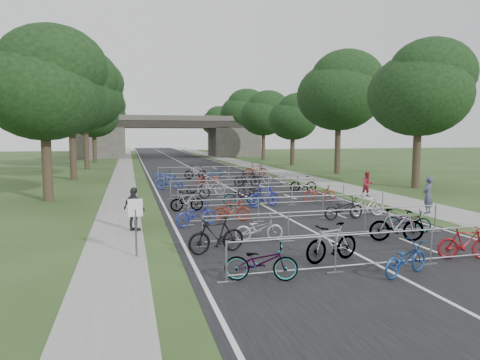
# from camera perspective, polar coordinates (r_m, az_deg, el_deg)

# --- Properties ---
(ground) EXTENTS (200.00, 200.00, 0.00)m
(ground) POSITION_cam_1_polar(r_m,az_deg,el_deg) (13.07, 18.66, -11.12)
(ground) COLOR #2C411C
(ground) RESTS_ON ground
(road) EXTENTS (11.00, 140.00, 0.01)m
(road) POSITION_cam_1_polar(r_m,az_deg,el_deg) (60.92, -8.03, 2.39)
(road) COLOR black
(road) RESTS_ON ground
(sidewalk_right) EXTENTS (3.00, 140.00, 0.01)m
(sidewalk_right) POSITION_cam_1_polar(r_m,az_deg,el_deg) (62.34, -0.70, 2.53)
(sidewalk_right) COLOR gray
(sidewalk_right) RESTS_ON ground
(sidewalk_left) EXTENTS (2.00, 140.00, 0.01)m
(sidewalk_left) POSITION_cam_1_polar(r_m,az_deg,el_deg) (60.53, -15.11, 2.22)
(sidewalk_left) COLOR gray
(sidewalk_left) RESTS_ON ground
(lane_markings) EXTENTS (0.12, 140.00, 0.00)m
(lane_markings) POSITION_cam_1_polar(r_m,az_deg,el_deg) (60.92, -8.03, 2.39)
(lane_markings) COLOR silver
(lane_markings) RESTS_ON ground
(overpass_bridge) EXTENTS (31.00, 8.00, 7.05)m
(overpass_bridge) POSITION_cam_1_polar(r_m,az_deg,el_deg) (75.73, -9.39, 5.73)
(overpass_bridge) COLOR #423F3B
(overpass_bridge) RESTS_ON ground
(park_sign) EXTENTS (0.45, 0.06, 1.83)m
(park_sign) POSITION_cam_1_polar(r_m,az_deg,el_deg) (13.64, -13.76, -4.78)
(park_sign) COLOR #4C4C51
(park_sign) RESTS_ON ground
(tree_left_0) EXTENTS (6.72, 6.72, 10.25)m
(tree_left_0) POSITION_cam_1_polar(r_m,az_deg,el_deg) (26.84, -24.55, 11.26)
(tree_left_0) COLOR #33261C
(tree_left_0) RESTS_ON ground
(tree_right_0) EXTENTS (7.17, 7.17, 10.93)m
(tree_right_0) POSITION_cam_1_polar(r_m,az_deg,el_deg) (33.25, 23.03, 10.96)
(tree_right_0) COLOR #33261C
(tree_right_0) RESTS_ON ground
(tree_left_1) EXTENTS (7.56, 7.56, 11.53)m
(tree_left_1) POSITION_cam_1_polar(r_m,az_deg,el_deg) (38.75, -21.52, 10.81)
(tree_left_1) COLOR #33261C
(tree_left_1) RESTS_ON ground
(tree_right_1) EXTENTS (8.18, 8.18, 12.47)m
(tree_right_1) POSITION_cam_1_polar(r_m,az_deg,el_deg) (43.46, 13.22, 11.28)
(tree_right_1) COLOR #33261C
(tree_right_1) RESTS_ON ground
(tree_left_2) EXTENTS (8.40, 8.40, 12.81)m
(tree_left_2) POSITION_cam_1_polar(r_m,az_deg,el_deg) (50.71, -19.92, 10.55)
(tree_left_2) COLOR #33261C
(tree_left_2) RESTS_ON ground
(tree_right_2) EXTENTS (6.16, 6.16, 9.39)m
(tree_right_2) POSITION_cam_1_polar(r_m,az_deg,el_deg) (54.23, 7.19, 8.24)
(tree_right_2) COLOR #33261C
(tree_right_2) RESTS_ON ground
(tree_left_3) EXTENTS (6.72, 6.72, 10.25)m
(tree_left_3) POSITION_cam_1_polar(r_m,az_deg,el_deg) (62.55, -18.86, 8.16)
(tree_left_3) COLOR #33261C
(tree_left_3) RESTS_ON ground
(tree_right_3) EXTENTS (7.17, 7.17, 10.93)m
(tree_right_3) POSITION_cam_1_polar(r_m,az_deg,el_deg) (65.56, 3.27, 8.74)
(tree_right_3) COLOR #33261C
(tree_right_3) RESTS_ON ground
(tree_left_4) EXTENTS (7.56, 7.56, 11.53)m
(tree_left_4) POSITION_cam_1_polar(r_m,az_deg,el_deg) (74.55, -18.21, 8.41)
(tree_left_4) COLOR #33261C
(tree_left_4) RESTS_ON ground
(tree_right_4) EXTENTS (8.18, 8.18, 12.47)m
(tree_right_4) POSITION_cam_1_polar(r_m,az_deg,el_deg) (77.10, 0.50, 9.06)
(tree_right_4) COLOR #33261C
(tree_right_4) RESTS_ON ground
(tree_left_5) EXTENTS (8.40, 8.40, 12.81)m
(tree_left_5) POSITION_cam_1_polar(r_m,az_deg,el_deg) (86.56, -17.73, 8.59)
(tree_left_5) COLOR #33261C
(tree_left_5) RESTS_ON ground
(tree_right_5) EXTENTS (6.16, 6.16, 9.39)m
(tree_right_5) POSITION_cam_1_polar(r_m,az_deg,el_deg) (88.66, -1.54, 7.40)
(tree_right_5) COLOR #33261C
(tree_right_5) RESTS_ON ground
(tree_left_6) EXTENTS (6.72, 6.72, 10.25)m
(tree_left_6) POSITION_cam_1_polar(r_m,az_deg,el_deg) (98.47, -17.33, 7.31)
(tree_left_6) COLOR #33261C
(tree_left_6) RESTS_ON ground
(tree_right_6) EXTENTS (7.17, 7.17, 10.93)m
(tree_right_6) POSITION_cam_1_polar(r_m,az_deg,el_deg) (100.41, -3.10, 7.79)
(tree_right_6) COLOR #33261C
(tree_right_6) RESTS_ON ground
(barrier_row_0) EXTENTS (9.70, 0.08, 1.10)m
(barrier_row_0) POSITION_cam_1_polar(r_m,az_deg,el_deg) (12.93, 18.74, -8.81)
(barrier_row_0) COLOR #93969A
(barrier_row_0) RESTS_ON ground
(barrier_row_1) EXTENTS (9.70, 0.08, 1.10)m
(barrier_row_1) POSITION_cam_1_polar(r_m,az_deg,el_deg) (15.97, 11.61, -5.81)
(barrier_row_1) COLOR #93969A
(barrier_row_1) RESTS_ON ground
(barrier_row_2) EXTENTS (9.70, 0.08, 1.10)m
(barrier_row_2) POSITION_cam_1_polar(r_m,az_deg,el_deg) (19.20, 6.86, -3.74)
(barrier_row_2) COLOR #93969A
(barrier_row_2) RESTS_ON ground
(barrier_row_3) EXTENTS (9.70, 0.08, 1.10)m
(barrier_row_3) POSITION_cam_1_polar(r_m,az_deg,el_deg) (22.74, 3.36, -2.19)
(barrier_row_3) COLOR #93969A
(barrier_row_3) RESTS_ON ground
(barrier_row_4) EXTENTS (9.70, 0.08, 1.10)m
(barrier_row_4) POSITION_cam_1_polar(r_m,az_deg,el_deg) (26.54, 0.70, -1.00)
(barrier_row_4) COLOR #93969A
(barrier_row_4) RESTS_ON ground
(barrier_row_5) EXTENTS (9.70, 0.08, 1.10)m
(barrier_row_5) POSITION_cam_1_polar(r_m,az_deg,el_deg) (31.36, -1.72, 0.08)
(barrier_row_5) COLOR #93969A
(barrier_row_5) RESTS_ON ground
(barrier_row_6) EXTENTS (9.70, 0.08, 1.10)m
(barrier_row_6) POSITION_cam_1_polar(r_m,az_deg,el_deg) (37.21, -3.78, 1.00)
(barrier_row_6) COLOR #93969A
(barrier_row_6) RESTS_ON ground
(bike_0) EXTENTS (2.02, 1.16, 1.00)m
(bike_0) POSITION_cam_1_polar(r_m,az_deg,el_deg) (11.29, 2.83, -10.89)
(bike_0) COLOR #93969A
(bike_0) RESTS_ON ground
(bike_1) EXTENTS (2.00, 1.01, 1.16)m
(bike_1) POSITION_cam_1_polar(r_m,az_deg,el_deg) (13.17, 12.16, -8.20)
(bike_1) COLOR #93969A
(bike_1) RESTS_ON ground
(bike_2) EXTENTS (1.86, 1.19, 0.92)m
(bike_2) POSITION_cam_1_polar(r_m,az_deg,el_deg) (12.52, 21.22, -9.78)
(bike_2) COLOR navy
(bike_2) RESTS_ON ground
(bike_3) EXTENTS (1.77, 0.90, 1.02)m
(bike_3) POSITION_cam_1_polar(r_m,az_deg,el_deg) (14.82, 27.86, -7.45)
(bike_3) COLOR maroon
(bike_3) RESTS_ON ground
(bike_4) EXTENTS (1.98, 0.89, 1.15)m
(bike_4) POSITION_cam_1_polar(r_m,az_deg,el_deg) (13.82, -3.16, -7.42)
(bike_4) COLOR black
(bike_4) RESTS_ON ground
(bike_5) EXTENTS (1.78, 0.73, 0.92)m
(bike_5) POSITION_cam_1_polar(r_m,az_deg,el_deg) (15.30, 2.55, -6.54)
(bike_5) COLOR #ABAAB2
(bike_5) RESTS_ON ground
(bike_6) EXTENTS (2.02, 1.05, 1.17)m
(bike_6) POSITION_cam_1_polar(r_m,az_deg,el_deg) (16.25, 20.16, -5.71)
(bike_6) COLOR #93969A
(bike_6) RESTS_ON ground
(bike_7) EXTENTS (1.80, 1.27, 0.90)m
(bike_7) POSITION_cam_1_polar(r_m,az_deg,el_deg) (17.96, 21.46, -5.11)
(bike_7) COLOR #93969A
(bike_7) RESTS_ON ground
(bike_8) EXTENTS (1.97, 1.23, 0.97)m
(bike_8) POSITION_cam_1_polar(r_m,az_deg,el_deg) (17.95, -5.88, -4.60)
(bike_8) COLOR navy
(bike_8) RESTS_ON ground
(bike_9) EXTENTS (1.70, 0.82, 0.98)m
(bike_9) POSITION_cam_1_polar(r_m,az_deg,el_deg) (18.82, -1.07, -4.06)
(bike_9) COLOR maroon
(bike_9) RESTS_ON ground
(bike_10) EXTENTS (1.93, 0.75, 1.00)m
(bike_10) POSITION_cam_1_polar(r_m,az_deg,el_deg) (19.77, 13.65, -3.72)
(bike_10) COLOR black
(bike_10) RESTS_ON ground
(bike_11) EXTENTS (1.70, 0.49, 1.02)m
(bike_11) POSITION_cam_1_polar(r_m,az_deg,el_deg) (20.80, 16.68, -3.29)
(bike_11) COLOR silver
(bike_11) RESTS_ON ground
(bike_12) EXTENTS (1.65, 0.48, 0.99)m
(bike_12) POSITION_cam_1_polar(r_m,az_deg,el_deg) (21.43, -7.11, -2.86)
(bike_12) COLOR #93969A
(bike_12) RESTS_ON ground
(bike_13) EXTENTS (1.98, 0.79, 1.02)m
(bike_13) POSITION_cam_1_polar(r_m,az_deg,el_deg) (22.93, 0.17, -2.20)
(bike_13) COLOR #93969A
(bike_13) RESTS_ON ground
(bike_14) EXTENTS (1.99, 1.05, 1.15)m
(bike_14) POSITION_cam_1_polar(r_m,az_deg,el_deg) (22.60, 3.21, -2.16)
(bike_14) COLOR navy
(bike_14) RESTS_ON ground
(bike_15) EXTENTS (1.95, 1.13, 0.97)m
(bike_15) POSITION_cam_1_polar(r_m,az_deg,el_deg) (24.75, 10.56, -1.75)
(bike_15) COLOR maroon
(bike_15) RESTS_ON ground
(bike_16) EXTENTS (2.09, 1.02, 1.05)m
(bike_16) POSITION_cam_1_polar(r_m,az_deg,el_deg) (25.28, -6.18, -1.43)
(bike_16) COLOR black
(bike_16) RESTS_ON ground
(bike_17) EXTENTS (1.91, 1.36, 1.13)m
(bike_17) POSITION_cam_1_polar(r_m,az_deg,el_deg) (27.00, -3.90, -0.85)
(bike_17) COLOR #9C9BA2
(bike_17) RESTS_ON ground
(bike_18) EXTENTS (1.87, 1.19, 0.93)m
(bike_18) POSITION_cam_1_polar(r_m,az_deg,el_deg) (26.34, 1.30, -1.23)
(bike_18) COLOR black
(bike_18) RESTS_ON ground
(bike_19) EXTENTS (1.83, 0.90, 1.06)m
(bike_19) POSITION_cam_1_polar(r_m,az_deg,el_deg) (28.89, 8.42, -0.52)
(bike_19) COLOR #93969A
(bike_19) RESTS_ON ground
(bike_20) EXTENTS (1.92, 0.90, 1.11)m
(bike_20) POSITION_cam_1_polar(r_m,az_deg,el_deg) (29.96, -9.35, -0.26)
(bike_20) COLOR navy
(bike_20) RESTS_ON ground
(bike_21) EXTENTS (2.17, 1.27, 1.08)m
(bike_21) POSITION_cam_1_polar(r_m,az_deg,el_deg) (31.49, -4.14, 0.08)
(bike_21) COLOR maroon
(bike_21) RESTS_ON ground
(bike_22) EXTENTS (2.04, 0.58, 1.22)m
(bike_22) POSITION_cam_1_polar(r_m,az_deg,el_deg) (31.26, 0.98, 0.19)
(bike_22) COLOR black
(bike_22) RESTS_ON ground
(bike_23) EXTENTS (2.11, 1.66, 1.07)m
(bike_23) POSITION_cam_1_polar(r_m,az_deg,el_deg) (33.39, 4.76, 0.40)
(bike_23) COLOR #929299
(bike_23) RESTS_ON ground
(bike_24) EXTENTS (1.91, 0.93, 0.96)m
(bike_24) POSITION_cam_1_polar(r_m,az_deg,el_deg) (36.04, -10.11, 0.66)
(bike_24) COLOR navy
(bike_24) RESTS_ON ground
(bike_25) EXTENTS (2.00, 0.83, 1.17)m
(bike_25) POSITION_cam_1_polar(r_m,az_deg,el_deg) (36.93, -5.92, 1.00)
(bike_25) COLOR #93969A
(bike_25) RESTS_ON ground
(bike_26) EXTENTS (2.11, 1.64, 1.06)m
(bike_26) POSITION_cam_1_polar(r_m,az_deg,el_deg) (36.85, -3.29, 0.94)
(bike_26) COLOR navy
(bike_26) RESTS_ON ground
(bike_27) EXTENTS (2.09, 0.80, 1.23)m
(bike_27) POSITION_cam_1_polar(r_m,az_deg,el_deg) (39.20, 2.13, 1.36)
(bike_27) COLOR maroon
(bike_27) RESTS_ON ground
(pedestrian_a) EXTENTS (0.79, 0.72, 1.80)m
(pedestrian_a) POSITION_cam_1_polar(r_m,az_deg,el_deg) (22.45, 23.76, -1.88)
(pedestrian_a) COLOR #3A3D57
(pedestrian_a) RESTS_ON ground
(pedestrian_b) EXTENTS (0.79, 0.64, 1.55)m
(pedestrian_b) POSITION_cam_1_polar(r_m,az_deg,el_deg) (27.33, 16.65, -0.56)
(pedestrian_b) COLOR maroon
(pedestrian_b) RESTS_ON ground
(pedestrian_c) EXTENTS (1.04, 1.00, 1.74)m
(pedestrian_c) POSITION_cam_1_polar(r_m,az_deg,el_deg) (17.33, -13.92, -3.84)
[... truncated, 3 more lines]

